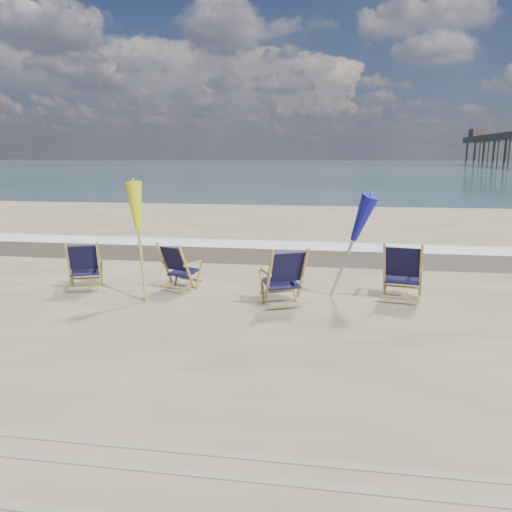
# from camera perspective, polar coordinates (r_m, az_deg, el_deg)

# --- Properties ---
(ocean) EXTENTS (400.00, 400.00, 0.00)m
(ocean) POSITION_cam_1_polar(r_m,az_deg,el_deg) (134.11, 8.63, 10.25)
(ocean) COLOR #314B52
(ocean) RESTS_ON ground
(surf_foam) EXTENTS (200.00, 1.40, 0.01)m
(surf_foam) POSITION_cam_1_polar(r_m,az_deg,el_deg) (14.67, 3.75, 1.25)
(surf_foam) COLOR silver
(surf_foam) RESTS_ON ground
(wet_sand_strip) EXTENTS (200.00, 2.60, 0.00)m
(wet_sand_strip) POSITION_cam_1_polar(r_m,az_deg,el_deg) (13.21, 3.14, 0.11)
(wet_sand_strip) COLOR #42362A
(wet_sand_strip) RESTS_ON ground
(tire_tracks) EXTENTS (80.00, 1.30, 0.01)m
(tire_tracks) POSITION_cam_1_polar(r_m,az_deg,el_deg) (4.39, -11.42, -25.07)
(tire_tracks) COLOR gray
(tire_tracks) RESTS_ON ground
(beach_chair_0) EXTENTS (0.86, 0.90, 1.00)m
(beach_chair_0) POSITION_cam_1_polar(r_m,az_deg,el_deg) (10.17, -17.50, -1.00)
(beach_chair_0) COLOR black
(beach_chair_0) RESTS_ON ground
(beach_chair_1) EXTENTS (0.83, 0.87, 0.96)m
(beach_chair_1) POSITION_cam_1_polar(r_m,az_deg,el_deg) (9.59, -7.98, -1.42)
(beach_chair_1) COLOR black
(beach_chair_1) RESTS_ON ground
(beach_chair_2) EXTENTS (0.96, 1.00, 1.09)m
(beach_chair_2) POSITION_cam_1_polar(r_m,az_deg,el_deg) (8.68, 5.37, -2.31)
(beach_chair_2) COLOR black
(beach_chair_2) RESTS_ON ground
(beach_chair_3) EXTENTS (0.85, 0.93, 1.12)m
(beach_chair_3) POSITION_cam_1_polar(r_m,az_deg,el_deg) (9.23, 18.31, -1.90)
(beach_chair_3) COLOR black
(beach_chair_3) RESTS_ON ground
(umbrella_yellow) EXTENTS (0.30, 0.30, 2.14)m
(umbrella_yellow) POSITION_cam_1_polar(r_m,az_deg,el_deg) (9.12, -13.26, 4.98)
(umbrella_yellow) COLOR tan
(umbrella_yellow) RESTS_ON ground
(umbrella_blue) EXTENTS (0.30, 0.30, 2.03)m
(umbrella_blue) POSITION_cam_1_polar(r_m,az_deg,el_deg) (9.04, 10.64, 4.35)
(umbrella_blue) COLOR #A5A5AD
(umbrella_blue) RESTS_ON ground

